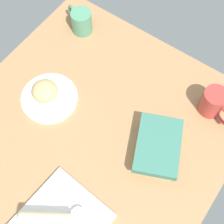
{
  "coord_description": "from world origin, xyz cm",
  "views": [
    {
      "loc": [
        -25.47,
        -32.42,
        110.09
      ],
      "look_at": [
        17.0,
        -2.3,
        7.0
      ],
      "focal_mm": 54.47,
      "sensor_mm": 36.0,
      "label": 1
    }
  ],
  "objects_px": {
    "breakfast_wrap": "(45,223)",
    "second_mug": "(81,21)",
    "square_plate": "(62,221)",
    "coffee_mug": "(214,103)",
    "sauce_cup": "(78,215)",
    "scone_pastry": "(45,91)",
    "book_stack": "(158,146)",
    "round_plate": "(50,98)"
  },
  "relations": [
    {
      "from": "coffee_mug",
      "to": "scone_pastry",
      "type": "bearing_deg",
      "value": 120.45
    },
    {
      "from": "square_plate",
      "to": "scone_pastry",
      "type": "bearing_deg",
      "value": 46.18
    },
    {
      "from": "sauce_cup",
      "to": "coffee_mug",
      "type": "relative_size",
      "value": 0.36
    },
    {
      "from": "scone_pastry",
      "to": "breakfast_wrap",
      "type": "height_order",
      "value": "breakfast_wrap"
    },
    {
      "from": "breakfast_wrap",
      "to": "book_stack",
      "type": "relative_size",
      "value": 0.61
    },
    {
      "from": "sauce_cup",
      "to": "book_stack",
      "type": "bearing_deg",
      "value": -13.66
    },
    {
      "from": "round_plate",
      "to": "scone_pastry",
      "type": "relative_size",
      "value": 2.18
    },
    {
      "from": "breakfast_wrap",
      "to": "coffee_mug",
      "type": "distance_m",
      "value": 0.66
    },
    {
      "from": "round_plate",
      "to": "scone_pastry",
      "type": "xyz_separation_m",
      "value": [
        -0.0,
        0.01,
        0.04
      ]
    },
    {
      "from": "coffee_mug",
      "to": "book_stack",
      "type": "bearing_deg",
      "value": 162.8
    },
    {
      "from": "scone_pastry",
      "to": "sauce_cup",
      "type": "relative_size",
      "value": 2.03
    },
    {
      "from": "square_plate",
      "to": "book_stack",
      "type": "bearing_deg",
      "value": -17.04
    },
    {
      "from": "sauce_cup",
      "to": "second_mug",
      "type": "height_order",
      "value": "second_mug"
    },
    {
      "from": "scone_pastry",
      "to": "breakfast_wrap",
      "type": "xyz_separation_m",
      "value": [
        -0.34,
        -0.29,
        0.0
      ]
    },
    {
      "from": "breakfast_wrap",
      "to": "coffee_mug",
      "type": "xyz_separation_m",
      "value": [
        0.63,
        -0.21,
        0.0
      ]
    },
    {
      "from": "sauce_cup",
      "to": "coffee_mug",
      "type": "height_order",
      "value": "coffee_mug"
    },
    {
      "from": "second_mug",
      "to": "coffee_mug",
      "type": "bearing_deg",
      "value": -92.7
    },
    {
      "from": "breakfast_wrap",
      "to": "second_mug",
      "type": "relative_size",
      "value": 1.15
    },
    {
      "from": "scone_pastry",
      "to": "coffee_mug",
      "type": "xyz_separation_m",
      "value": [
        0.29,
        -0.5,
        0.01
      ]
    },
    {
      "from": "square_plate",
      "to": "book_stack",
      "type": "xyz_separation_m",
      "value": [
        0.36,
        -0.11,
        0.02
      ]
    },
    {
      "from": "square_plate",
      "to": "round_plate",
      "type": "bearing_deg",
      "value": 44.94
    },
    {
      "from": "round_plate",
      "to": "book_stack",
      "type": "relative_size",
      "value": 0.83
    },
    {
      "from": "sauce_cup",
      "to": "second_mug",
      "type": "distance_m",
      "value": 0.73
    },
    {
      "from": "book_stack",
      "to": "second_mug",
      "type": "xyz_separation_m",
      "value": [
        0.26,
        0.52,
        0.02
      ]
    },
    {
      "from": "breakfast_wrap",
      "to": "book_stack",
      "type": "xyz_separation_m",
      "value": [
        0.39,
        -0.14,
        -0.02
      ]
    },
    {
      "from": "square_plate",
      "to": "second_mug",
      "type": "bearing_deg",
      "value": 32.99
    },
    {
      "from": "sauce_cup",
      "to": "scone_pastry",
      "type": "bearing_deg",
      "value": 53.14
    },
    {
      "from": "scone_pastry",
      "to": "coffee_mug",
      "type": "bearing_deg",
      "value": -59.55
    },
    {
      "from": "round_plate",
      "to": "scone_pastry",
      "type": "distance_m",
      "value": 0.04
    },
    {
      "from": "square_plate",
      "to": "book_stack",
      "type": "height_order",
      "value": "book_stack"
    },
    {
      "from": "scone_pastry",
      "to": "book_stack",
      "type": "xyz_separation_m",
      "value": [
        0.06,
        -0.43,
        -0.01
      ]
    },
    {
      "from": "square_plate",
      "to": "second_mug",
      "type": "relative_size",
      "value": 1.86
    },
    {
      "from": "square_plate",
      "to": "book_stack",
      "type": "distance_m",
      "value": 0.38
    },
    {
      "from": "square_plate",
      "to": "coffee_mug",
      "type": "height_order",
      "value": "coffee_mug"
    },
    {
      "from": "square_plate",
      "to": "coffee_mug",
      "type": "relative_size",
      "value": 1.86
    },
    {
      "from": "scone_pastry",
      "to": "square_plate",
      "type": "height_order",
      "value": "scone_pastry"
    },
    {
      "from": "round_plate",
      "to": "sauce_cup",
      "type": "height_order",
      "value": "sauce_cup"
    },
    {
      "from": "round_plate",
      "to": "scone_pastry",
      "type": "bearing_deg",
      "value": 93.52
    },
    {
      "from": "coffee_mug",
      "to": "second_mug",
      "type": "height_order",
      "value": "coffee_mug"
    },
    {
      "from": "book_stack",
      "to": "second_mug",
      "type": "bearing_deg",
      "value": 63.03
    },
    {
      "from": "scone_pastry",
      "to": "sauce_cup",
      "type": "bearing_deg",
      "value": -126.86
    },
    {
      "from": "breakfast_wrap",
      "to": "second_mug",
      "type": "bearing_deg",
      "value": 176.43
    }
  ]
}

